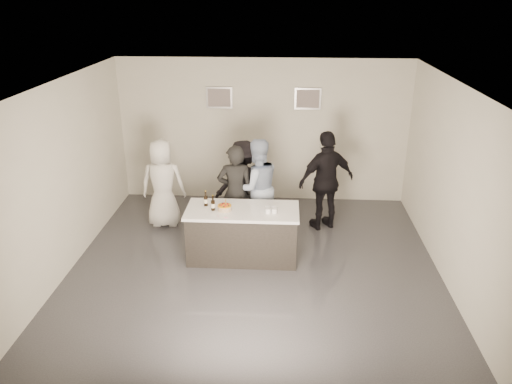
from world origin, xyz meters
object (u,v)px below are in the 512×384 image
(beer_bottle_a, at_px, (206,198))
(person_guest_back, at_px, (243,183))
(person_main_black, at_px, (235,193))
(cake, at_px, (225,208))
(person_guest_left, at_px, (163,183))
(person_guest_right, at_px, (326,181))
(bar_counter, at_px, (243,234))
(person_main_blue, at_px, (257,187))
(beer_bottle_b, at_px, (213,203))

(beer_bottle_a, relative_size, person_guest_back, 0.16)
(beer_bottle_a, bearing_deg, person_guest_back, 67.31)
(person_main_black, distance_m, person_guest_back, 0.63)
(cake, distance_m, person_main_black, 0.79)
(person_guest_left, bearing_deg, person_guest_back, -176.44)
(person_guest_right, bearing_deg, cake, 12.16)
(bar_counter, xyz_separation_m, person_main_blue, (0.18, 0.96, 0.46))
(beer_bottle_a, distance_m, person_main_black, 0.77)
(cake, xyz_separation_m, beer_bottle_a, (-0.33, 0.17, 0.09))
(bar_counter, distance_m, person_guest_left, 2.05)
(cake, height_order, person_guest_back, person_guest_back)
(person_main_black, distance_m, person_guest_right, 1.73)
(cake, xyz_separation_m, person_main_blue, (0.47, 1.02, -0.02))
(beer_bottle_b, relative_size, person_guest_left, 0.15)
(beer_bottle_a, bearing_deg, cake, -26.69)
(beer_bottle_a, bearing_deg, person_guest_left, 132.41)
(cake, distance_m, person_main_blue, 1.12)
(beer_bottle_b, height_order, person_main_black, person_main_black)
(person_guest_left, bearing_deg, person_main_blue, 170.09)
(bar_counter, distance_m, beer_bottle_b, 0.75)
(bar_counter, relative_size, person_guest_right, 0.98)
(bar_counter, height_order, beer_bottle_b, beer_bottle_b)
(beer_bottle_b, height_order, person_guest_right, person_guest_right)
(person_guest_right, xyz_separation_m, person_guest_back, (-1.56, 0.08, -0.12))
(cake, bearing_deg, person_guest_right, 37.22)
(beer_bottle_a, relative_size, person_guest_right, 0.14)
(cake, height_order, person_main_blue, person_main_blue)
(beer_bottle_b, relative_size, person_guest_back, 0.16)
(bar_counter, xyz_separation_m, person_guest_back, (-0.10, 1.35, 0.38))
(cake, distance_m, beer_bottle_a, 0.38)
(person_main_blue, xyz_separation_m, person_guest_back, (-0.28, 0.39, -0.08))
(beer_bottle_b, bearing_deg, bar_counter, 8.10)
(person_main_blue, xyz_separation_m, person_guest_right, (1.28, 0.31, 0.04))
(cake, relative_size, beer_bottle_a, 0.87)
(person_guest_left, bearing_deg, beer_bottle_b, 129.58)
(person_main_blue, bearing_deg, person_main_black, 9.67)
(cake, bearing_deg, person_main_blue, 65.30)
(bar_counter, bearing_deg, person_main_blue, 79.25)
(person_main_blue, relative_size, person_guest_left, 1.07)
(person_main_black, xyz_separation_m, person_main_blue, (0.37, 0.23, 0.02))
(bar_counter, distance_m, person_guest_back, 1.41)
(bar_counter, xyz_separation_m, beer_bottle_a, (-0.62, 0.11, 0.58))
(beer_bottle_a, height_order, beer_bottle_b, same)
(person_main_blue, distance_m, person_guest_left, 1.81)
(beer_bottle_b, distance_m, person_main_blue, 1.22)
(person_main_black, bearing_deg, person_main_blue, -153.37)
(person_main_blue, bearing_deg, beer_bottle_b, 34.95)
(cake, xyz_separation_m, person_guest_back, (0.19, 1.41, -0.10))
(cake, height_order, beer_bottle_b, beer_bottle_b)
(beer_bottle_a, height_order, person_main_black, person_main_black)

